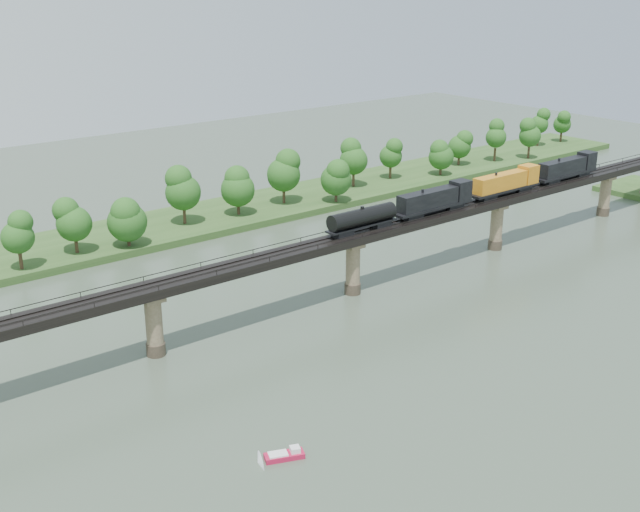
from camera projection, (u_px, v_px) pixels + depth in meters
ground at (478, 350)px, 125.11m from camera, size 400.00×400.00×0.00m
far_bank at (199, 220)px, 187.43m from camera, size 300.00×24.00×1.60m
bridge at (353, 266)px, 145.37m from camera, size 236.00×30.00×11.50m
bridge_superstructure at (353, 232)px, 143.24m from camera, size 220.00×4.90×0.75m
far_treeline at (175, 197)px, 176.62m from camera, size 289.06×17.54×13.60m
freight_train at (483, 189)px, 162.86m from camera, size 78.26×3.05×5.39m
motorboat at (285, 455)px, 97.32m from camera, size 5.17×3.45×1.36m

